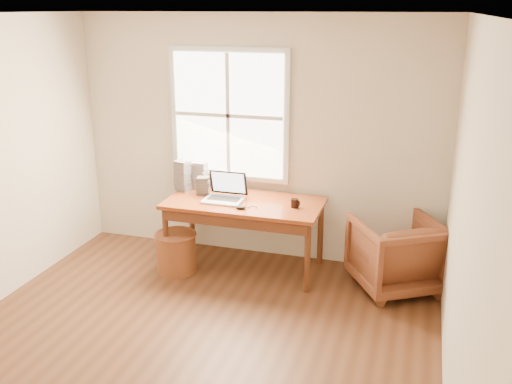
% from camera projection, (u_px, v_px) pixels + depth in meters
% --- Properties ---
extents(room_shell, '(4.04, 4.54, 2.64)m').
position_uv_depth(room_shell, '(173.00, 197.00, 4.18)').
color(room_shell, brown).
rests_on(room_shell, ground).
extents(desk, '(1.60, 0.80, 0.04)m').
position_uv_depth(desk, '(244.00, 203.00, 5.85)').
color(desk, brown).
rests_on(desk, room_shell).
extents(armchair, '(1.07, 1.07, 0.72)m').
position_uv_depth(armchair, '(396.00, 254.00, 5.54)').
color(armchair, brown).
rests_on(armchair, room_shell).
extents(wicker_stool, '(0.43, 0.43, 0.41)m').
position_uv_depth(wicker_stool, '(176.00, 253.00, 5.94)').
color(wicker_stool, brown).
rests_on(wicker_stool, room_shell).
extents(laptop, '(0.38, 0.39, 0.28)m').
position_uv_depth(laptop, '(223.00, 188.00, 5.78)').
color(laptop, silver).
rests_on(laptop, desk).
extents(mouse, '(0.11, 0.09, 0.03)m').
position_uv_depth(mouse, '(241.00, 208.00, 5.60)').
color(mouse, black).
rests_on(mouse, desk).
extents(coffee_mug, '(0.09, 0.09, 0.09)m').
position_uv_depth(coffee_mug, '(295.00, 203.00, 5.65)').
color(coffee_mug, black).
rests_on(coffee_mug, desk).
extents(cd_stack_a, '(0.16, 0.14, 0.30)m').
position_uv_depth(cd_stack_a, '(200.00, 175.00, 6.21)').
color(cd_stack_a, '#B2B6BE').
rests_on(cd_stack_a, desk).
extents(cd_stack_b, '(0.15, 0.14, 0.19)m').
position_uv_depth(cd_stack_b, '(203.00, 185.00, 6.03)').
color(cd_stack_b, '#26262B').
rests_on(cd_stack_b, desk).
extents(cd_stack_c, '(0.17, 0.16, 0.33)m').
position_uv_depth(cd_stack_c, '(183.00, 176.00, 6.14)').
color(cd_stack_c, '#91939D').
rests_on(cd_stack_c, desk).
extents(cd_stack_d, '(0.19, 0.18, 0.19)m').
position_uv_depth(cd_stack_d, '(227.00, 180.00, 6.22)').
color(cd_stack_d, silver).
rests_on(cd_stack_d, desk).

